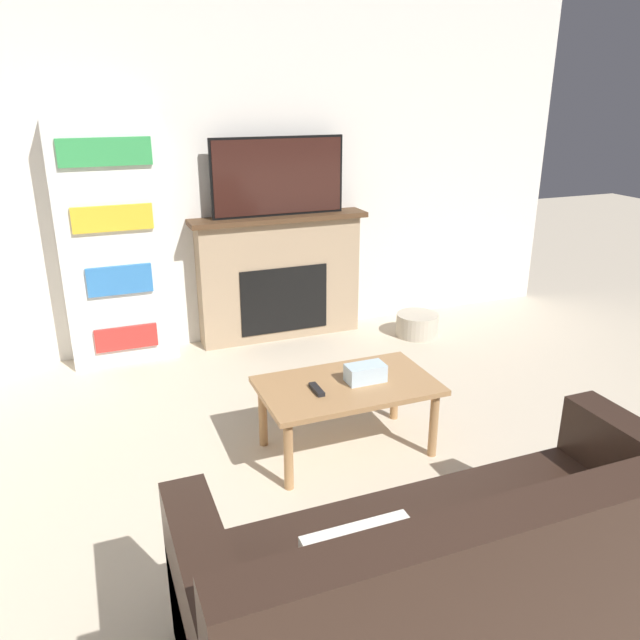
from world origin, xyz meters
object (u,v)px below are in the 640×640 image
Objects in this scene: fireplace at (280,277)px; bookshelf at (115,245)px; tv at (278,177)px; coffee_table at (347,392)px; couch at (465,592)px; storage_basket at (417,325)px.

fireplace is 0.80× the size of bookshelf.
coffee_table is at bearing -96.49° from tv.
bookshelf is (-1.27, -0.02, 0.38)m from fireplace.
couch is 5.49× the size of storage_basket.
tv is at bearing 83.20° from couch.
tv reaches higher than storage_basket.
tv is at bearing 83.51° from coffee_table.
coffee_table is (0.18, 1.44, 0.07)m from couch.
coffee_table is 2.18m from bookshelf.
couch is 3.24m from storage_basket.
tv is at bearing 159.70° from storage_basket.
couch reaches higher than coffee_table.
coffee_table is (-0.21, -1.85, -0.15)m from fireplace.
storage_basket is at bearing 48.06° from coffee_table.
couch is 1.98× the size of coffee_table.
storage_basket is (1.08, -0.40, -1.24)m from tv.
bookshelf reaches higher than coffee_table.
couch is 1.46m from coffee_table.
tv reaches higher than couch.
storage_basket is at bearing 62.94° from couch.
bookshelf is (-1.06, 1.83, 0.53)m from coffee_table.
storage_basket is (1.08, -0.42, -0.42)m from fireplace.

